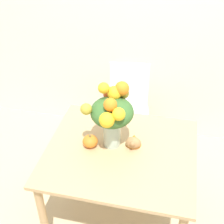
# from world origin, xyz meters

# --- Properties ---
(ground_plane) EXTENTS (12.00, 12.00, 0.00)m
(ground_plane) POSITION_xyz_m (0.00, 0.00, 0.00)
(ground_plane) COLOR tan
(wall_back) EXTENTS (8.00, 0.06, 2.70)m
(wall_back) POSITION_xyz_m (0.00, 1.26, 1.35)
(wall_back) COLOR silver
(wall_back) RESTS_ON ground_plane
(dining_table) EXTENTS (1.13, 0.98, 0.75)m
(dining_table) POSITION_xyz_m (0.00, 0.00, 0.64)
(dining_table) COLOR tan
(dining_table) RESTS_ON ground_plane
(flower_vase) EXTENTS (0.37, 0.40, 0.52)m
(flower_vase) POSITION_xyz_m (-0.08, 0.06, 1.04)
(flower_vase) COLOR #B2CCBC
(flower_vase) RESTS_ON dining_table
(pumpkin) EXTENTS (0.12, 0.12, 0.11)m
(pumpkin) POSITION_xyz_m (-0.24, -0.00, 0.80)
(pumpkin) COLOR orange
(pumpkin) RESTS_ON dining_table
(turkey_figurine) EXTENTS (0.12, 0.16, 0.10)m
(turkey_figurine) POSITION_xyz_m (0.09, 0.07, 0.80)
(turkey_figurine) COLOR #A87A4C
(turkey_figurine) RESTS_ON dining_table
(dining_chair_near_window) EXTENTS (0.47, 0.47, 0.96)m
(dining_chair_near_window) POSITION_xyz_m (-0.09, 0.89, 0.49)
(dining_chair_near_window) COLOR white
(dining_chair_near_window) RESTS_ON ground_plane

